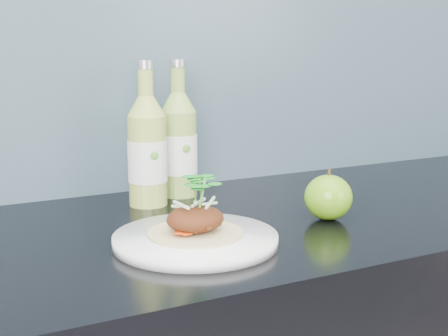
{
  "coord_description": "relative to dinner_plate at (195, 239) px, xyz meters",
  "views": [
    {
      "loc": [
        -0.46,
        0.78,
        1.2
      ],
      "look_at": [
        0.0,
        1.66,
        1.0
      ],
      "focal_mm": 50.0,
      "sensor_mm": 36.0,
      "label": 1
    }
  ],
  "objects": [
    {
      "name": "cider_bottle_right",
      "position": [
        0.11,
        0.3,
        0.09
      ],
      "size": [
        0.09,
        0.09,
        0.27
      ],
      "rotation": [
        0.0,
        0.0,
        -0.25
      ],
      "color": "#8BB149",
      "rests_on": "kitchen_counter"
    },
    {
      "name": "dinner_plate",
      "position": [
        0.0,
        0.0,
        0.0
      ],
      "size": [
        0.28,
        0.28,
        0.02
      ],
      "color": "white",
      "rests_on": "kitchen_counter"
    },
    {
      "name": "cider_bottle_left",
      "position": [
        0.02,
        0.26,
        0.09
      ],
      "size": [
        0.09,
        0.09,
        0.27
      ],
      "rotation": [
        0.0,
        0.0,
        -0.37
      ],
      "color": "#A6B74C",
      "rests_on": "kitchen_counter"
    },
    {
      "name": "pork_taco",
      "position": [
        0.0,
        0.0,
        0.04
      ],
      "size": [
        0.14,
        0.14,
        0.1
      ],
      "color": "tan",
      "rests_on": "dinner_plate"
    },
    {
      "name": "green_apple",
      "position": [
        0.26,
        0.02,
        0.03
      ],
      "size": [
        0.11,
        0.11,
        0.09
      ],
      "rotation": [
        0.0,
        0.0,
        0.35
      ],
      "color": "#518A0F",
      "rests_on": "kitchen_counter"
    },
    {
      "name": "subway_backsplash",
      "position": [
        0.08,
        0.39,
        0.34
      ],
      "size": [
        4.0,
        0.02,
        0.7
      ],
      "primitive_type": "cube",
      "color": "#7199B2",
      "rests_on": "kitchen_counter"
    }
  ]
}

